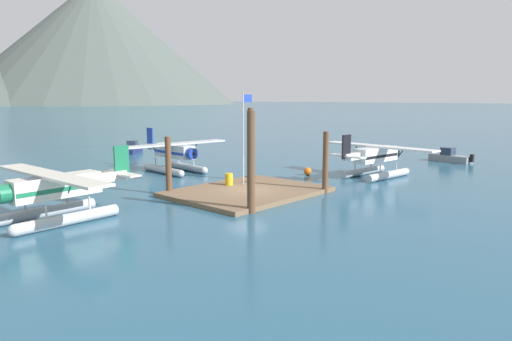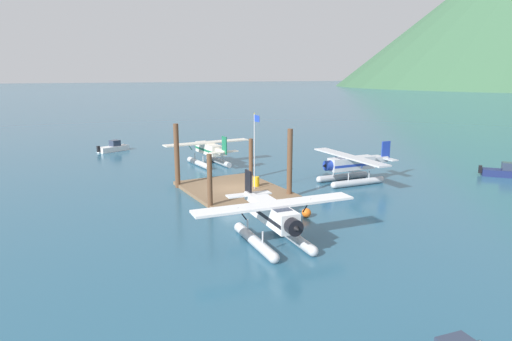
{
  "view_description": "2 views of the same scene",
  "coord_description": "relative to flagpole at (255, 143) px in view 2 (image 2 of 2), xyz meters",
  "views": [
    {
      "loc": [
        -22.78,
        -21.97,
        6.7
      ],
      "look_at": [
        2.03,
        1.03,
        1.32
      ],
      "focal_mm": 32.1,
      "sensor_mm": 36.0,
      "label": 1
    },
    {
      "loc": [
        34.99,
        -16.5,
        10.34
      ],
      "look_at": [
        -1.16,
        2.93,
        1.42
      ],
      "focal_mm": 30.93,
      "sensor_mm": 36.0,
      "label": 2
    }
  ],
  "objects": [
    {
      "name": "boat_white_open_sw",
      "position": [
        -28.74,
        -6.79,
        -4.0
      ],
      "size": [
        3.03,
        4.6,
        1.5
      ],
      "color": "silver",
      "rests_on": "ground"
    },
    {
      "name": "mooring_buoy",
      "position": [
        7.97,
        0.06,
        -4.14
      ],
      "size": [
        0.69,
        0.69,
        0.69
      ],
      "primitive_type": "sphere",
      "color": "orange",
      "rests_on": "ground"
    },
    {
      "name": "seaplane_white_stbd_aft",
      "position": [
        11.25,
        -4.71,
        -2.91
      ],
      "size": [
        7.96,
        10.49,
        3.84
      ],
      "color": "#B7BABF",
      "rests_on": "ground"
    },
    {
      "name": "dock_platform",
      "position": [
        -1.3,
        -1.51,
        -4.33
      ],
      "size": [
        10.25,
        8.0,
        0.3
      ],
      "primitive_type": "cube",
      "color": "brown",
      "rests_on": "ground"
    },
    {
      "name": "boat_navy_open_north",
      "position": [
        6.71,
        25.95,
        -4.0
      ],
      "size": [
        4.16,
        3.87,
        1.5
      ],
      "color": "navy",
      "rests_on": "ground"
    },
    {
      "name": "piling_far_left",
      "position": [
        -5.21,
        2.31,
        -2.45
      ],
      "size": [
        0.42,
        0.42,
        4.07
      ],
      "primitive_type": "cylinder",
      "color": "brown",
      "rests_on": "ground"
    },
    {
      "name": "piling_near_right",
      "position": [
        2.62,
        -5.41,
        -2.29
      ],
      "size": [
        0.4,
        0.4,
        4.38
      ],
      "primitive_type": "cylinder",
      "color": "brown",
      "rests_on": "ground"
    },
    {
      "name": "fuel_drum",
      "position": [
        -0.99,
        0.65,
        -3.74
      ],
      "size": [
        0.62,
        0.62,
        0.88
      ],
      "color": "gold",
      "rests_on": "dock_platform"
    },
    {
      "name": "piling_near_left",
      "position": [
        -5.09,
        -5.48,
        -1.49
      ],
      "size": [
        0.47,
        0.47,
        5.99
      ],
      "primitive_type": "cylinder",
      "color": "brown",
      "rests_on": "ground"
    },
    {
      "name": "ground_plane",
      "position": [
        -1.3,
        -1.51,
        -4.48
      ],
      "size": [
        1200.0,
        1200.0,
        0.0
      ],
      "primitive_type": "plane",
      "color": "#285670"
    },
    {
      "name": "seaplane_silver_bow_right",
      "position": [
        1.13,
        9.99,
        -2.91
      ],
      "size": [
        10.47,
        7.97,
        3.84
      ],
      "color": "#B7BABF",
      "rests_on": "ground"
    },
    {
      "name": "flagpole",
      "position": [
        0.0,
        0.0,
        0.0
      ],
      "size": [
        0.95,
        0.1,
        6.81
      ],
      "color": "silver",
      "rests_on": "dock_platform"
    },
    {
      "name": "piling_far_right",
      "position": [
        2.67,
        1.92,
        -1.53
      ],
      "size": [
        0.45,
        0.45,
        5.92
      ],
      "primitive_type": "cylinder",
      "color": "brown",
      "rests_on": "ground"
    },
    {
      "name": "seaplane_cream_port_fwd",
      "position": [
        -13.61,
        1.11,
        -2.91
      ],
      "size": [
        7.98,
        10.45,
        3.84
      ],
      "color": "#B7BABF",
      "rests_on": "ground"
    }
  ]
}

